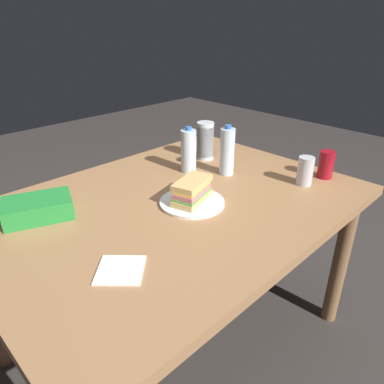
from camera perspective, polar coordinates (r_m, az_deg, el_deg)
ground_plane at (r=1.86m, az=-2.29°, el=-22.10°), size 8.00×8.00×0.00m
dining_table at (r=1.44m, az=-2.75°, el=-4.54°), size 1.44×1.05×0.74m
paper_plate at (r=1.37m, az=0.00°, el=-1.65°), size 0.25×0.25×0.01m
sandwich at (r=1.35m, az=0.01°, el=0.19°), size 0.20×0.14×0.08m
soda_can_red at (r=1.68m, az=20.58°, el=4.13°), size 0.07×0.07×0.12m
chip_bag at (r=1.38m, az=-23.32°, el=-2.37°), size 0.27×0.22×0.07m
water_bottle_tall at (r=1.60m, az=5.62°, el=6.44°), size 0.07×0.07×0.23m
plastic_cup_stack at (r=1.78m, az=2.12°, el=8.15°), size 0.08×0.08×0.18m
water_bottle_spare at (r=1.62m, az=-0.55°, el=6.56°), size 0.07×0.07×0.21m
soda_can_silver at (r=1.58m, az=17.59°, el=3.22°), size 0.07×0.07×0.12m
paper_napkin at (r=1.05m, az=-11.32°, el=-12.07°), size 0.18×0.18×0.01m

